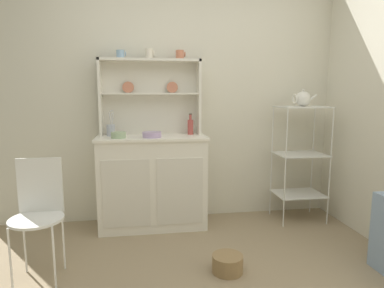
# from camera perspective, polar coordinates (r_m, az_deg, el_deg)

# --- Properties ---
(wall_back) EXTENTS (3.84, 0.05, 2.50)m
(wall_back) POSITION_cam_1_polar(r_m,az_deg,el_deg) (3.45, -2.08, 7.85)
(wall_back) COLOR silver
(wall_back) RESTS_ON ground
(hutch_cabinet) EXTENTS (1.04, 0.45, 0.89)m
(hutch_cabinet) POSITION_cam_1_polar(r_m,az_deg,el_deg) (3.28, -6.75, -6.24)
(hutch_cabinet) COLOR white
(hutch_cabinet) RESTS_ON ground
(hutch_shelf_unit) EXTENTS (0.97, 0.18, 0.73)m
(hutch_shelf_unit) POSITION_cam_1_polar(r_m,az_deg,el_deg) (3.33, -7.11, 8.92)
(hutch_shelf_unit) COLOR silver
(hutch_shelf_unit) RESTS_ON hutch_cabinet
(bakers_rack) EXTENTS (0.48, 0.37, 1.17)m
(bakers_rack) POSITION_cam_1_polar(r_m,az_deg,el_deg) (3.55, 18.03, -1.15)
(bakers_rack) COLOR silver
(bakers_rack) RESTS_ON ground
(wire_chair) EXTENTS (0.36, 0.36, 0.85)m
(wire_chair) POSITION_cam_1_polar(r_m,az_deg,el_deg) (2.59, -24.79, -9.75)
(wire_chair) COLOR white
(wire_chair) RESTS_ON ground
(floor_basket) EXTENTS (0.23, 0.23, 0.13)m
(floor_basket) POSITION_cam_1_polar(r_m,az_deg,el_deg) (2.61, 6.09, -19.65)
(floor_basket) COLOR #93754C
(floor_basket) RESTS_ON ground
(cup_sky_0) EXTENTS (0.09, 0.08, 0.08)m
(cup_sky_0) POSITION_cam_1_polar(r_m,az_deg,el_deg) (3.31, -12.11, 14.77)
(cup_sky_0) COLOR #8EB2D1
(cup_sky_0) RESTS_ON hutch_shelf_unit
(cup_cream_1) EXTENTS (0.08, 0.07, 0.09)m
(cup_cream_1) POSITION_cam_1_polar(r_m,az_deg,el_deg) (3.31, -7.31, 15.06)
(cup_cream_1) COLOR silver
(cup_cream_1) RESTS_ON hutch_shelf_unit
(cup_terracotta_2) EXTENTS (0.09, 0.08, 0.08)m
(cup_terracotta_2) POSITION_cam_1_polar(r_m,az_deg,el_deg) (3.33, -2.06, 15.00)
(cup_terracotta_2) COLOR #C67556
(cup_terracotta_2) RESTS_ON hutch_shelf_unit
(bowl_mixing_large) EXTENTS (0.14, 0.14, 0.05)m
(bowl_mixing_large) POSITION_cam_1_polar(r_m,az_deg,el_deg) (3.12, -12.44, 1.51)
(bowl_mixing_large) COLOR #9EB78E
(bowl_mixing_large) RESTS_ON hutch_cabinet
(bowl_floral_medium) EXTENTS (0.18, 0.18, 0.05)m
(bowl_floral_medium) POSITION_cam_1_polar(r_m,az_deg,el_deg) (3.12, -6.86, 1.61)
(bowl_floral_medium) COLOR #B79ECC
(bowl_floral_medium) RESTS_ON hutch_cabinet
(jam_bottle) EXTENTS (0.06, 0.06, 0.21)m
(jam_bottle) POSITION_cam_1_polar(r_m,az_deg,el_deg) (3.30, -0.27, 3.05)
(jam_bottle) COLOR #B74C47
(jam_bottle) RESTS_ON hutch_cabinet
(utensil_jar) EXTENTS (0.08, 0.08, 0.25)m
(utensil_jar) POSITION_cam_1_polar(r_m,az_deg,el_deg) (3.28, -13.69, 2.38)
(utensil_jar) COLOR #B2B7C6
(utensil_jar) RESTS_ON hutch_cabinet
(porcelain_teapot) EXTENTS (0.24, 0.15, 0.17)m
(porcelain_teapot) POSITION_cam_1_polar(r_m,az_deg,el_deg) (3.50, 18.42, 7.34)
(porcelain_teapot) COLOR white
(porcelain_teapot) RESTS_ON bakers_rack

